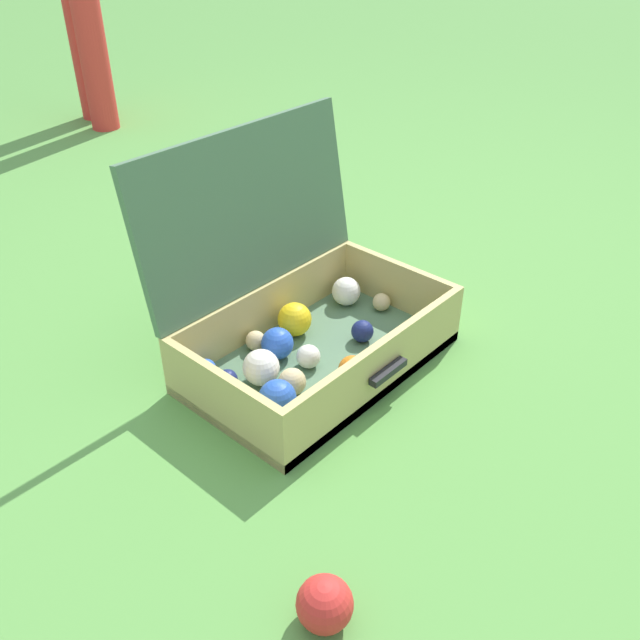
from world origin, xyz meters
name	(u,v)px	position (x,y,z in m)	size (l,w,h in m)	color
ground_plane	(328,337)	(0.00, 0.00, 0.00)	(16.00, 16.00, 0.00)	#569342
open_suitcase	(299,317)	(-0.11, 0.00, 0.11)	(0.61, 0.46, 0.52)	#4C7051
stray_ball_on_grass	(325,604)	(-0.58, -0.50, 0.04)	(0.09, 0.09, 0.09)	red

